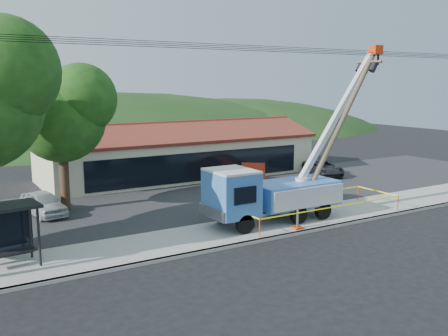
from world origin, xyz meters
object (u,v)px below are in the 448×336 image
object	(u,v)px
utility_truck	(271,191)
leaning_pole	(340,124)
bus_shelter	(3,221)
car_silver	(44,216)
car_dark	(323,176)
car_red	(253,188)

from	to	relation	value
utility_truck	leaning_pole	bearing A→B (deg)	-1.75
bus_shelter	car_silver	world-z (taller)	bus_shelter
car_silver	car_dark	xyz separation A→B (m)	(22.76, 1.18, 0.00)
car_dark	leaning_pole	bearing A→B (deg)	-110.60
leaning_pole	car_dark	distance (m)	13.17
car_red	leaning_pole	bearing A→B (deg)	-54.95
car_silver	car_dark	bearing A→B (deg)	-7.34
utility_truck	car_silver	size ratio (longest dim) A/B	2.81
leaning_pole	car_silver	distance (m)	18.26
leaning_pole	car_dark	world-z (taller)	leaning_pole
utility_truck	car_silver	bearing A→B (deg)	142.28
car_silver	bus_shelter	bearing A→B (deg)	-121.49
leaning_pole	car_silver	xyz separation A→B (m)	(-15.35, 8.28, -5.40)
bus_shelter	car_dark	bearing A→B (deg)	13.73
bus_shelter	car_silver	bearing A→B (deg)	63.02
bus_shelter	car_silver	distance (m)	8.82
car_red	car_dark	world-z (taller)	car_red
car_dark	car_silver	bearing A→B (deg)	-159.57
car_silver	car_red	distance (m)	15.19
leaning_pole	bus_shelter	distance (m)	18.74
car_red	car_silver	bearing A→B (deg)	-144.32
utility_truck	car_red	world-z (taller)	utility_truck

